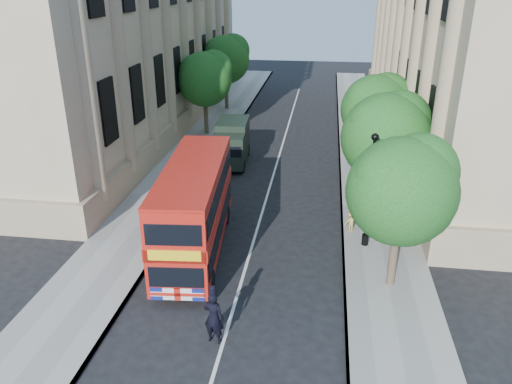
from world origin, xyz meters
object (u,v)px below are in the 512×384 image
at_px(double_decker_bus, 195,207).
at_px(police_constable, 214,317).
at_px(lamp_post, 369,196).
at_px(woman_pedestrian, 390,213).
at_px(box_van, 232,144).

height_order(double_decker_bus, police_constable, double_decker_bus).
height_order(lamp_post, woman_pedestrian, lamp_post).
relative_size(double_decker_bus, police_constable, 4.52).
height_order(double_decker_bus, woman_pedestrian, double_decker_bus).
height_order(lamp_post, double_decker_bus, lamp_post).
bearing_deg(woman_pedestrian, double_decker_bus, -13.37).
bearing_deg(double_decker_bus, police_constable, -75.33).
height_order(lamp_post, police_constable, lamp_post).
bearing_deg(lamp_post, box_van, 128.39).
xyz_separation_m(double_decker_bus, police_constable, (2.05, -5.70, -1.21)).
bearing_deg(police_constable, lamp_post, -114.15).
distance_m(box_van, woman_pedestrian, 12.29).
relative_size(box_van, police_constable, 2.51).
relative_size(box_van, woman_pedestrian, 2.83).
bearing_deg(woman_pedestrian, police_constable, 20.14).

